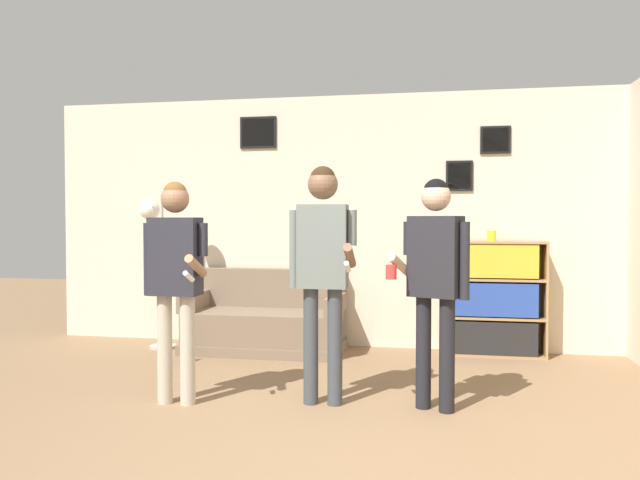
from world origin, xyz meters
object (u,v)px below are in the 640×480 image
person_watcher_holding_cup (435,269)px  person_player_foreground_left (175,268)px  floor_lamp (162,223)px  bottle_on_floor (184,353)px  couch (266,323)px  person_player_foreground_center (323,257)px  drinking_cup (491,236)px  bookshelf (494,299)px

person_watcher_holding_cup → person_player_foreground_left: bearing=-173.9°
floor_lamp → bottle_on_floor: (0.49, -0.60, -1.23)m
couch → person_watcher_holding_cup: (1.75, -1.76, 0.73)m
person_watcher_holding_cup → person_player_foreground_center: bearing=-179.2°
person_watcher_holding_cup → drinking_cup: 2.04m
person_watcher_holding_cup → drinking_cup: (0.54, 1.96, 0.19)m
person_player_foreground_left → bottle_on_floor: size_ratio=6.97×
bookshelf → bottle_on_floor: bookshelf is taller
floor_lamp → bottle_on_floor: 1.46m
bookshelf → floor_lamp: (-3.43, -0.29, 0.75)m
floor_lamp → person_watcher_holding_cup: bearing=-30.3°
bottle_on_floor → person_player_foreground_left: bearing=-69.1°
couch → person_player_foreground_center: person_player_foreground_center is taller
couch → bottle_on_floor: 0.94m
bookshelf → bottle_on_floor: size_ratio=4.89×
person_player_foreground_center → person_watcher_holding_cup: bearing=0.8°
couch → person_player_foreground_left: 2.09m
bottle_on_floor → bookshelf: bearing=16.9°
floor_lamp → drinking_cup: floor_lamp is taller
couch → person_player_foreground_left: person_player_foreground_left is taller
person_player_foreground_center → person_watcher_holding_cup: 0.82m
person_player_foreground_left → drinking_cup: (2.42, 2.16, 0.20)m
couch → floor_lamp: bearing=-175.5°
floor_lamp → drinking_cup: size_ratio=15.93×
bottle_on_floor → drinking_cup: drinking_cup is taller
person_player_foreground_center → drinking_cup: (1.35, 1.97, 0.11)m
person_player_foreground_center → drinking_cup: 2.39m
bookshelf → couch: bearing=-175.0°
couch → person_player_foreground_center: bearing=-62.1°
person_player_foreground_center → bottle_on_floor: bearing=145.2°
couch → person_watcher_holding_cup: person_watcher_holding_cup is taller
person_player_foreground_center → couch: bearing=117.9°
person_watcher_holding_cup → drinking_cup: person_watcher_holding_cup is taller
floor_lamp → person_player_foreground_left: (0.97, -1.87, -0.32)m
person_watcher_holding_cup → couch: bearing=134.9°
person_player_foreground_left → drinking_cup: 3.25m
person_player_foreground_left → floor_lamp: bearing=117.5°
couch → person_player_foreground_left: bearing=-93.9°
bookshelf → drinking_cup: bearing=179.1°
person_player_foreground_left → person_player_foreground_center: size_ratio=0.94×
person_watcher_holding_cup → drinking_cup: bearing=74.5°
bookshelf → person_player_foreground_left: person_player_foreground_left is taller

